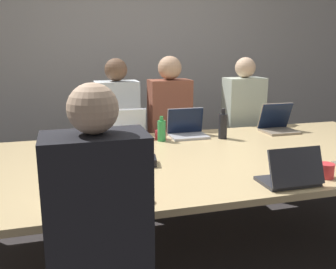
{
  "coord_description": "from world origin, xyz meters",
  "views": [
    {
      "loc": [
        -0.91,
        -2.4,
        1.49
      ],
      "look_at": [
        -0.19,
        0.1,
        0.87
      ],
      "focal_mm": 40.0,
      "sensor_mm": 36.0,
      "label": 1
    }
  ],
  "objects_px": {
    "cup_near_midright": "(326,171)",
    "person_near_left": "(100,258)",
    "laptop_far_right": "(277,123)",
    "bottle_far_midleft": "(162,130)",
    "person_far_center": "(170,129)",
    "laptop_near_midright": "(292,174)",
    "cup_far_midleft": "(161,135)",
    "person_far_right": "(243,126)",
    "laptop_near_left": "(85,194)",
    "laptop_far_center": "(187,128)",
    "person_far_midleft": "(118,134)",
    "stapler": "(153,161)",
    "bottle_far_center": "(223,126)",
    "cup_near_left": "(139,193)",
    "laptop_far_midleft": "(128,131)"
  },
  "relations": [
    {
      "from": "laptop_far_right",
      "to": "bottle_far_midleft",
      "type": "height_order",
      "value": "laptop_far_right"
    },
    {
      "from": "laptop_far_right",
      "to": "cup_near_left",
      "type": "bearing_deg",
      "value": -141.99
    },
    {
      "from": "bottle_far_center",
      "to": "cup_far_midleft",
      "type": "bearing_deg",
      "value": 166.97
    },
    {
      "from": "person_far_right",
      "to": "cup_far_midleft",
      "type": "distance_m",
      "value": 1.15
    },
    {
      "from": "laptop_far_midleft",
      "to": "person_near_left",
      "type": "bearing_deg",
      "value": -103.86
    },
    {
      "from": "cup_near_midright",
      "to": "laptop_far_center",
      "type": "bearing_deg",
      "value": 110.41
    },
    {
      "from": "person_far_right",
      "to": "laptop_near_midright",
      "type": "xyz_separation_m",
      "value": [
        -0.59,
        -1.75,
        0.12
      ]
    },
    {
      "from": "cup_far_midleft",
      "to": "bottle_far_midleft",
      "type": "xyz_separation_m",
      "value": [
        -0.01,
        -0.06,
        0.05
      ]
    },
    {
      "from": "laptop_far_center",
      "to": "cup_far_midleft",
      "type": "distance_m",
      "value": 0.25
    },
    {
      "from": "person_far_center",
      "to": "laptop_near_midright",
      "type": "distance_m",
      "value": 1.76
    },
    {
      "from": "laptop_near_midright",
      "to": "cup_near_left",
      "type": "height_order",
      "value": "laptop_near_midright"
    },
    {
      "from": "laptop_far_right",
      "to": "laptop_far_center",
      "type": "relative_size",
      "value": 0.96
    },
    {
      "from": "person_far_right",
      "to": "person_far_center",
      "type": "relative_size",
      "value": 0.99
    },
    {
      "from": "cup_near_midright",
      "to": "cup_far_midleft",
      "type": "xyz_separation_m",
      "value": [
        -0.71,
        1.19,
        -0.01
      ]
    },
    {
      "from": "laptop_near_midright",
      "to": "cup_near_midright",
      "type": "xyz_separation_m",
      "value": [
        0.27,
        0.05,
        -0.02
      ]
    },
    {
      "from": "laptop_far_right",
      "to": "person_far_right",
      "type": "distance_m",
      "value": 0.54
    },
    {
      "from": "cup_far_midleft",
      "to": "person_far_right",
      "type": "bearing_deg",
      "value": 26.51
    },
    {
      "from": "laptop_far_right",
      "to": "cup_near_left",
      "type": "height_order",
      "value": "laptop_far_right"
    },
    {
      "from": "laptop_near_midright",
      "to": "laptop_far_midleft",
      "type": "relative_size",
      "value": 0.99
    },
    {
      "from": "laptop_far_midleft",
      "to": "bottle_far_midleft",
      "type": "xyz_separation_m",
      "value": [
        0.26,
        -0.13,
        0.02
      ]
    },
    {
      "from": "stapler",
      "to": "laptop_near_left",
      "type": "bearing_deg",
      "value": -120.27
    },
    {
      "from": "laptop_far_center",
      "to": "cup_near_midright",
      "type": "height_order",
      "value": "laptop_far_center"
    },
    {
      "from": "bottle_far_midleft",
      "to": "bottle_far_center",
      "type": "bearing_deg",
      "value": -6.36
    },
    {
      "from": "cup_far_midleft",
      "to": "person_near_left",
      "type": "distance_m",
      "value": 1.73
    },
    {
      "from": "person_far_right",
      "to": "cup_near_midright",
      "type": "relative_size",
      "value": 14.38
    },
    {
      "from": "laptop_far_right",
      "to": "person_near_left",
      "type": "height_order",
      "value": "person_near_left"
    },
    {
      "from": "laptop_near_midright",
      "to": "person_far_midleft",
      "type": "xyz_separation_m",
      "value": [
        -0.72,
        1.74,
        -0.12
      ]
    },
    {
      "from": "laptop_far_right",
      "to": "bottle_far_midleft",
      "type": "bearing_deg",
      "value": -177.39
    },
    {
      "from": "laptop_far_midleft",
      "to": "person_far_midleft",
      "type": "relative_size",
      "value": 0.24
    },
    {
      "from": "laptop_near_left",
      "to": "stapler",
      "type": "distance_m",
      "value": 0.74
    },
    {
      "from": "laptop_near_left",
      "to": "person_far_right",
      "type": "bearing_deg",
      "value": -135.04
    },
    {
      "from": "laptop_far_right",
      "to": "cup_far_midleft",
      "type": "xyz_separation_m",
      "value": [
        -1.11,
        0.01,
        -0.04
      ]
    },
    {
      "from": "cup_far_midleft",
      "to": "bottle_far_center",
      "type": "bearing_deg",
      "value": -13.03
    },
    {
      "from": "person_far_midleft",
      "to": "person_near_left",
      "type": "relative_size",
      "value": 1.01
    },
    {
      "from": "person_far_midleft",
      "to": "cup_near_left",
      "type": "xyz_separation_m",
      "value": [
        -0.15,
        -1.72,
        0.09
      ]
    },
    {
      "from": "laptop_far_right",
      "to": "person_far_center",
      "type": "distance_m",
      "value": 1.03
    },
    {
      "from": "laptop_far_midleft",
      "to": "person_far_center",
      "type": "bearing_deg",
      "value": 41.44
    },
    {
      "from": "person_far_center",
      "to": "stapler",
      "type": "distance_m",
      "value": 1.25
    },
    {
      "from": "person_far_right",
      "to": "laptop_far_midleft",
      "type": "height_order",
      "value": "person_far_right"
    },
    {
      "from": "person_near_left",
      "to": "laptop_near_midright",
      "type": "bearing_deg",
      "value": -162.35
    },
    {
      "from": "person_far_right",
      "to": "person_far_center",
      "type": "bearing_deg",
      "value": -179.53
    },
    {
      "from": "cup_near_midright",
      "to": "person_near_left",
      "type": "xyz_separation_m",
      "value": [
        -1.38,
        -0.4,
        -0.11
      ]
    },
    {
      "from": "laptop_near_midright",
      "to": "bottle_far_midleft",
      "type": "xyz_separation_m",
      "value": [
        -0.44,
        1.18,
        0.02
      ]
    },
    {
      "from": "person_far_center",
      "to": "cup_near_midright",
      "type": "relative_size",
      "value": 14.58
    },
    {
      "from": "person_near_left",
      "to": "person_far_center",
      "type": "bearing_deg",
      "value": -113.27
    },
    {
      "from": "person_far_right",
      "to": "laptop_far_center",
      "type": "distance_m",
      "value": 0.92
    },
    {
      "from": "person_far_center",
      "to": "cup_near_midright",
      "type": "height_order",
      "value": "person_far_center"
    },
    {
      "from": "laptop_far_right",
      "to": "bottle_far_midleft",
      "type": "distance_m",
      "value": 1.11
    },
    {
      "from": "person_far_center",
      "to": "cup_far_midleft",
      "type": "distance_m",
      "value": 0.56
    },
    {
      "from": "cup_near_midright",
      "to": "laptop_near_left",
      "type": "relative_size",
      "value": 0.27
    }
  ]
}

